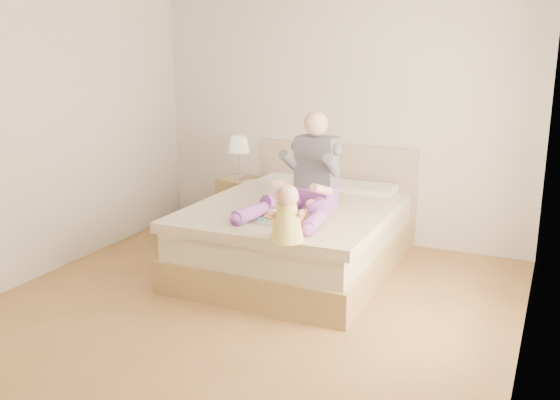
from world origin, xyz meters
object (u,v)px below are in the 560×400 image
at_px(baby, 287,218).
at_px(tray, 283,219).
at_px(adult, 308,182).
at_px(nightstand, 244,204).
at_px(bed, 300,233).

bearing_deg(baby, tray, 101.81).
bearing_deg(adult, nightstand, 140.90).
relative_size(bed, adult, 2.08).
relative_size(nightstand, tray, 1.17).
bearing_deg(tray, adult, 95.09).
distance_m(bed, tray, 0.74).
distance_m(adult, baby, 0.86).
bearing_deg(adult, bed, 128.10).
height_order(adult, tray, adult).
bearing_deg(bed, baby, -72.12).
height_order(tray, baby, baby).
height_order(nightstand, baby, baby).
relative_size(adult, baby, 2.48).
bearing_deg(nightstand, baby, -43.71).
bearing_deg(bed, nightstand, 141.48).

